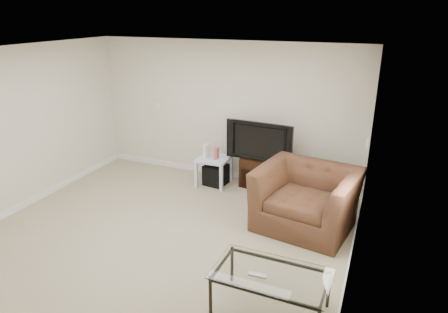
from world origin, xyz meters
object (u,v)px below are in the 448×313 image
at_px(tv_stand, 261,172).
at_px(coffee_table, 270,292).
at_px(recliner, 307,189).
at_px(subwoofer, 216,175).
at_px(television, 261,140).
at_px(side_table, 214,171).

relative_size(tv_stand, coffee_table, 0.55).
bearing_deg(recliner, subwoofer, 163.40).
bearing_deg(tv_stand, subwoofer, -158.01).
xyz_separation_m(television, coffee_table, (1.04, -2.95, -0.65)).
bearing_deg(recliner, side_table, 164.36).
height_order(side_table, subwoofer, side_table).
distance_m(television, recliner, 1.49).
distance_m(tv_stand, recliner, 1.51).
distance_m(side_table, coffee_table, 3.31).
distance_m(tv_stand, side_table, 0.84).
xyz_separation_m(side_table, recliner, (1.82, -0.85, 0.33)).
height_order(tv_stand, side_table, tv_stand).
xyz_separation_m(tv_stand, coffee_table, (1.04, -2.97, -0.04)).
bearing_deg(coffee_table, tv_stand, 109.24).
height_order(tv_stand, recliner, recliner).
distance_m(television, subwoofer, 1.06).
xyz_separation_m(television, side_table, (-0.81, -0.20, -0.63)).
relative_size(recliner, coffee_table, 1.15).
height_order(subwoofer, recliner, recliner).
relative_size(television, recliner, 0.81).
bearing_deg(subwoofer, tv_stand, 14.93).
relative_size(side_table, subwoofer, 1.45).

